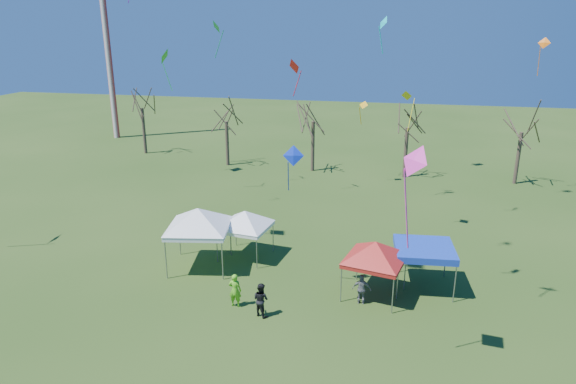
% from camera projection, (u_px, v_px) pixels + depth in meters
% --- Properties ---
extents(ground, '(140.00, 140.00, 0.00)m').
position_uv_depth(ground, '(277.00, 306.00, 24.99)').
color(ground, '#274315').
rests_on(ground, ground).
extents(radio_mast, '(0.70, 0.70, 25.00)m').
position_uv_depth(radio_mast, '(106.00, 29.00, 58.27)').
color(radio_mast, silver).
rests_on(radio_mast, ground).
extents(tree_0, '(3.83, 3.83, 8.44)m').
position_uv_depth(tree_0, '(141.00, 92.00, 52.57)').
color(tree_0, '#3D2D21').
rests_on(tree_0, ground).
extents(tree_1, '(3.42, 3.42, 7.54)m').
position_uv_depth(tree_1, '(226.00, 105.00, 48.23)').
color(tree_1, '#3D2D21').
rests_on(tree_1, ground).
extents(tree_2, '(3.71, 3.71, 8.18)m').
position_uv_depth(tree_2, '(313.00, 103.00, 46.15)').
color(tree_2, '#3D2D21').
rests_on(tree_2, ground).
extents(tree_3, '(3.59, 3.59, 7.91)m').
position_uv_depth(tree_3, '(409.00, 109.00, 44.23)').
color(tree_3, '#3D2D21').
rests_on(tree_3, ground).
extents(tree_4, '(3.58, 3.58, 7.89)m').
position_uv_depth(tree_4, '(524.00, 113.00, 42.33)').
color(tree_4, '#3D2D21').
rests_on(tree_4, ground).
extents(tent_white_west, '(4.52, 4.52, 4.05)m').
position_uv_depth(tent_white_west, '(198.00, 212.00, 28.07)').
color(tent_white_west, gray).
rests_on(tent_white_west, ground).
extents(tent_white_mid, '(3.72, 3.72, 3.31)m').
position_uv_depth(tent_white_mid, '(245.00, 214.00, 29.51)').
color(tent_white_mid, gray).
rests_on(tent_white_mid, ground).
extents(tent_red, '(3.78, 3.78, 3.42)m').
position_uv_depth(tent_red, '(376.00, 245.00, 25.11)').
color(tent_red, gray).
rests_on(tent_red, ground).
extents(tent_blue, '(3.19, 3.19, 2.32)m').
position_uv_depth(tent_blue, '(424.00, 250.00, 26.13)').
color(tent_blue, gray).
rests_on(tent_blue, ground).
extents(person_grey, '(0.92, 0.40, 1.55)m').
position_uv_depth(person_grey, '(362.00, 289.00, 24.99)').
color(person_grey, slate).
rests_on(person_grey, ground).
extents(person_green, '(0.62, 0.41, 1.71)m').
position_uv_depth(person_green, '(235.00, 290.00, 24.74)').
color(person_green, '#5FC51F').
rests_on(person_green, ground).
extents(person_dark, '(1.01, 0.93, 1.66)m').
position_uv_depth(person_dark, '(261.00, 300.00, 23.94)').
color(person_dark, black).
rests_on(person_dark, ground).
extents(kite_13, '(1.17, 1.25, 2.83)m').
position_uv_depth(kite_13, '(217.00, 27.00, 39.43)').
color(kite_13, green).
rests_on(kite_13, ground).
extents(kite_12, '(1.02, 0.80, 2.85)m').
position_uv_depth(kite_12, '(544.00, 44.00, 37.87)').
color(kite_12, orange).
rests_on(kite_12, ground).
extents(kite_2, '(0.91, 1.53, 3.62)m').
position_uv_depth(kite_2, '(164.00, 56.00, 43.08)').
color(kite_2, green).
rests_on(kite_2, ground).
extents(kite_5, '(1.34, 1.42, 4.03)m').
position_uv_depth(kite_5, '(414.00, 162.00, 17.87)').
color(kite_5, '#F736B3').
rests_on(kite_5, ground).
extents(kite_1, '(1.04, 0.55, 2.30)m').
position_uv_depth(kite_1, '(293.00, 156.00, 24.27)').
color(kite_1, '#1331CC').
rests_on(kite_1, ground).
extents(kite_19, '(0.89, 0.75, 2.01)m').
position_uv_depth(kite_19, '(363.00, 105.00, 41.89)').
color(kite_19, '#FCAB0D').
rests_on(kite_19, ground).
extents(kite_22, '(1.10, 1.00, 3.00)m').
position_uv_depth(kite_22, '(407.00, 97.00, 38.31)').
color(kite_22, yellow).
rests_on(kite_22, ground).
extents(kite_18, '(0.78, 0.93, 2.13)m').
position_uv_depth(kite_18, '(383.00, 23.00, 29.01)').
color(kite_18, '#0DC4C8').
rests_on(kite_18, ground).
extents(kite_11, '(1.34, 1.33, 2.79)m').
position_uv_depth(kite_11, '(295.00, 66.00, 38.54)').
color(kite_11, red).
rests_on(kite_11, ground).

